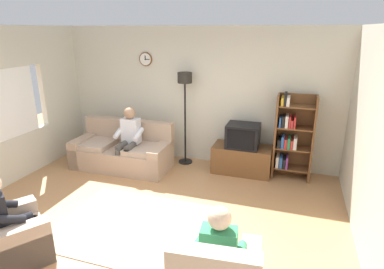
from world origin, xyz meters
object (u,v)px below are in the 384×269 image
object	(u,v)px
couch	(123,152)
person_in_right_armchair	(220,249)
tv_stand	(242,159)
bookshelf	(291,136)
person_in_left_armchair	(6,214)
armchair_near_window	(2,240)
person_on_couch	(129,136)
tv	(243,136)
floor_lamp	(185,93)

from	to	relation	value
couch	person_in_right_armchair	bearing A→B (deg)	-45.72
tv_stand	bookshelf	bearing A→B (deg)	4.63
bookshelf	person_in_left_armchair	size ratio (longest dim) A/B	1.42
armchair_near_window	person_on_couch	bearing A→B (deg)	86.70
person_in_right_armchair	tv_stand	bearing A→B (deg)	95.56
tv_stand	tv	xyz separation A→B (m)	(0.00, -0.02, 0.48)
couch	person_in_left_armchair	distance (m)	2.84
tv	tv_stand	bearing A→B (deg)	90.00
tv_stand	tv	size ratio (longest dim) A/B	1.83
person_on_couch	person_in_right_armchair	size ratio (longest dim) A/B	1.11
tv_stand	person_in_left_armchair	distance (m)	3.98
person_in_left_armchair	floor_lamp	bearing A→B (deg)	73.60
person_on_couch	person_in_right_armchair	distance (m)	3.49
tv_stand	person_in_right_armchair	xyz separation A→B (m)	(0.31, -3.15, 0.34)
couch	armchair_near_window	size ratio (longest dim) A/B	1.63
tv	person_in_left_armchair	bearing A→B (deg)	-123.64
couch	armchair_near_window	bearing A→B (deg)	-88.94
tv_stand	person_on_couch	world-z (taller)	person_on_couch
couch	person_in_left_armchair	world-z (taller)	person_in_left_armchair
person_on_couch	tv	bearing A→B (deg)	15.55
tv_stand	tv	bearing A→B (deg)	-90.00
tv	bookshelf	distance (m)	0.86
person_in_left_armchair	person_on_couch	bearing A→B (deg)	87.65
armchair_near_window	person_on_couch	distance (m)	2.82
armchair_near_window	person_in_left_armchair	bearing A→B (deg)	56.54
floor_lamp	person_on_couch	bearing A→B (deg)	-141.83
couch	tv	distance (m)	2.38
bookshelf	tv	bearing A→B (deg)	-173.74
couch	floor_lamp	distance (m)	1.69
floor_lamp	person_on_couch	world-z (taller)	floor_lamp
bookshelf	floor_lamp	size ratio (longest dim) A/B	0.86
tv	person_in_left_armchair	distance (m)	3.95
couch	person_in_left_armchair	bearing A→B (deg)	-87.91
bookshelf	person_on_couch	distance (m)	3.01
person_in_right_armchair	armchair_near_window	bearing A→B (deg)	-174.83
armchair_near_window	person_in_right_armchair	distance (m)	2.57
bookshelf	person_in_left_armchair	bearing A→B (deg)	-131.98
tv_stand	armchair_near_window	bearing A→B (deg)	-123.45
person_in_right_armchair	person_on_couch	bearing A→B (deg)	133.03
couch	tv	world-z (taller)	tv
tv_stand	floor_lamp	distance (m)	1.68
armchair_near_window	person_in_left_armchair	xyz separation A→B (m)	(0.05, 0.07, 0.32)
floor_lamp	person_in_left_armchair	xyz separation A→B (m)	(-1.00, -3.41, -0.85)
person_on_couch	person_in_right_armchair	xyz separation A→B (m)	(2.38, -2.55, -0.09)
bookshelf	armchair_near_window	size ratio (longest dim) A/B	1.35
couch	floor_lamp	world-z (taller)	floor_lamp
armchair_near_window	person_in_left_armchair	distance (m)	0.33
bookshelf	floor_lamp	world-z (taller)	floor_lamp
floor_lamp	couch	bearing A→B (deg)	-151.88
tv_stand	person_in_right_armchair	size ratio (longest dim) A/B	0.98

